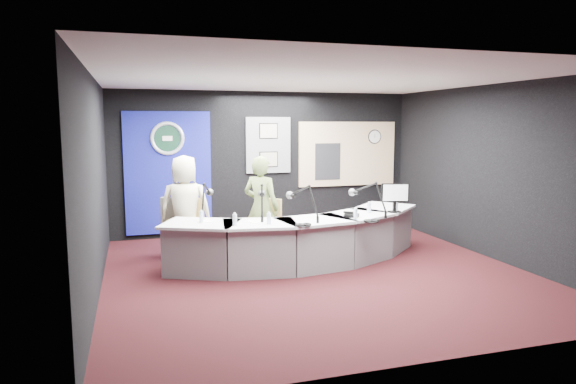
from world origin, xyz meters
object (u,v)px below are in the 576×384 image
object	(u,v)px
person_woman	(261,208)
person_man	(185,207)
broadcast_desk	(302,240)
armchair_right	(261,227)
armchair_left	(186,228)

from	to	relation	value
person_woman	person_man	bearing A→B (deg)	25.78
broadcast_desk	person_man	distance (m)	1.95
broadcast_desk	armchair_right	world-z (taller)	armchair_right
armchair_left	armchair_right	size ratio (longest dim) A/B	0.96
armchair_left	person_man	distance (m)	0.34
armchair_left	armchair_right	bearing A→B (deg)	8.72
armchair_left	armchair_right	distance (m)	1.22
broadcast_desk	person_woman	world-z (taller)	person_woman
armchair_right	person_man	xyz separation A→B (m)	(-1.17, 0.35, 0.32)
armchair_right	person_man	size ratio (longest dim) A/B	0.62
broadcast_desk	armchair_right	size ratio (longest dim) A/B	4.33
armchair_left	broadcast_desk	bearing A→B (deg)	-0.70
person_woman	armchair_right	bearing A→B (deg)	-0.00
person_woman	armchair_left	bearing A→B (deg)	25.78
armchair_right	person_woman	world-z (taller)	person_woman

